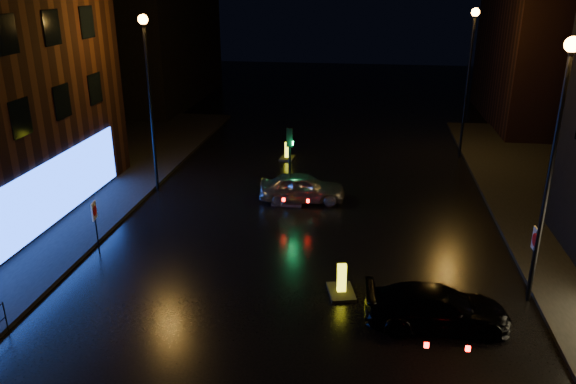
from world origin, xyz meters
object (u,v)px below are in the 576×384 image
Objects in this scene: dark_sedan at (437,308)px; bollard_near at (341,287)px; traffic_signal at (290,188)px; road_sign_right at (535,246)px; silver_hatchback at (302,187)px; bollard_far at (287,155)px; road_sign_left at (95,215)px.

dark_sedan is 3.10× the size of bollard_near.
traffic_signal is 11.85m from road_sign_right.
dark_sedan reaches higher than bollard_near.
bollard_near is at bearing 3.96° from road_sign_right.
silver_hatchback is at bearing -27.55° from traffic_signal.
bollard_far is at bearing 8.24° from silver_hatchback.
road_sign_left is (-5.44, -12.86, 1.33)m from bollard_far.
road_sign_left reaches higher than bollard_near.
traffic_signal is at bearing -76.15° from bollard_far.
road_sign_left reaches higher than silver_hatchback.
bollard_near is at bearing -70.34° from bollard_far.
traffic_signal is 2.90× the size of bollard_far.
bollard_far is at bearing 57.17° from road_sign_left.
traffic_signal is at bearing -44.21° from road_sign_right.
silver_hatchback is at bearing -71.15° from bollard_far.
bollard_far is 0.51× the size of road_sign_right.
bollard_far is (-1.65, 6.46, -0.46)m from silver_hatchback.
road_sign_right is (6.17, 0.94, 1.51)m from bollard_near.
road_sign_right is at bearing -136.31° from silver_hatchback.
bollard_far is (-6.86, 16.02, -0.41)m from dark_sedan.
traffic_signal is 0.75m from silver_hatchback.
road_sign_left is (-9.37, 1.71, 1.31)m from bollard_near.
traffic_signal is at bearing 36.35° from road_sign_left.
road_sign_right reaches higher than road_sign_left.
bollard_near is (2.93, -8.44, -0.27)m from traffic_signal.
traffic_signal reaches higher than bollard_near.
road_sign_left is at bearing 72.08° from dark_sedan.
dark_sedan is at bearing -59.37° from traffic_signal.
silver_hatchback is 2.86× the size of bollard_near.
bollard_near is at bearing -20.21° from road_sign_left.
traffic_signal reaches higher than dark_sedan.
traffic_signal is at bearing 56.40° from silver_hatchback.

